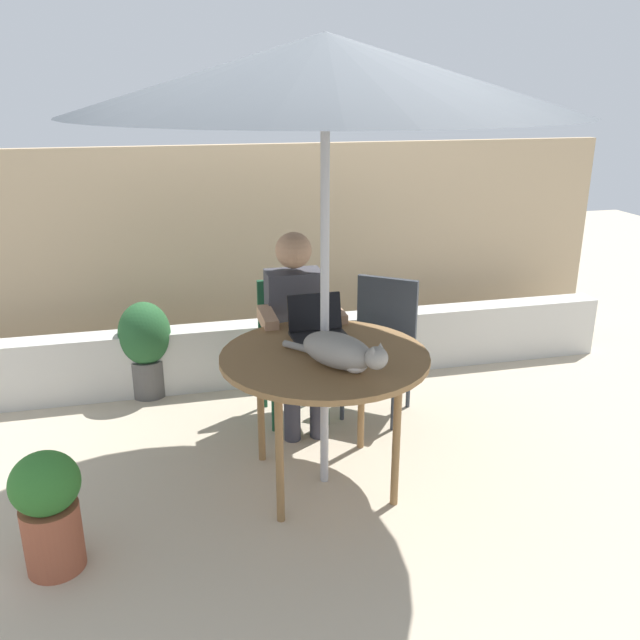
% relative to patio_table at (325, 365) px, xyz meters
% --- Properties ---
extents(ground_plane, '(14.00, 14.00, 0.00)m').
position_rel_patio_table_xyz_m(ground_plane, '(0.00, 0.00, -0.69)').
color(ground_plane, '#BCAD93').
extents(fence_back, '(5.62, 0.08, 1.63)m').
position_rel_patio_table_xyz_m(fence_back, '(0.00, 2.00, 0.13)').
color(fence_back, tan).
rests_on(fence_back, ground).
extents(planter_wall_low, '(5.06, 0.20, 0.45)m').
position_rel_patio_table_xyz_m(planter_wall_low, '(0.00, 1.37, -0.46)').
color(planter_wall_low, beige).
rests_on(planter_wall_low, ground).
extents(patio_table, '(1.07, 1.07, 0.74)m').
position_rel_patio_table_xyz_m(patio_table, '(0.00, 0.00, 0.00)').
color(patio_table, olive).
rests_on(patio_table, ground).
extents(patio_umbrella, '(2.33, 2.33, 2.26)m').
position_rel_patio_table_xyz_m(patio_umbrella, '(0.00, 0.00, 1.40)').
color(patio_umbrella, '#B7B7BC').
rests_on(patio_umbrella, ground).
extents(chair_occupied, '(0.40, 0.40, 0.88)m').
position_rel_patio_table_xyz_m(chair_occupied, '(0.00, 0.87, -0.17)').
color(chair_occupied, '#194C2D').
rests_on(chair_occupied, ground).
extents(chair_empty, '(0.56, 0.56, 0.88)m').
position_rel_patio_table_xyz_m(chair_empty, '(0.57, 0.76, -0.17)').
color(chair_empty, '#33383F').
rests_on(chair_empty, ground).
extents(person_seated, '(0.48, 0.48, 1.22)m').
position_rel_patio_table_xyz_m(person_seated, '(0.00, 0.71, -0.00)').
color(person_seated, '#3F3F47').
rests_on(person_seated, ground).
extents(laptop, '(0.31, 0.26, 0.21)m').
position_rel_patio_table_xyz_m(laptop, '(0.03, 0.28, 0.12)').
color(laptop, black).
rests_on(laptop, patio_table).
extents(cat, '(0.41, 0.56, 0.17)m').
position_rel_patio_table_xyz_m(cat, '(0.04, -0.19, 0.14)').
color(cat, gray).
rests_on(cat, patio_table).
extents(potted_plant_near_fence, '(0.35, 0.35, 0.67)m').
position_rel_patio_table_xyz_m(potted_plant_near_fence, '(-0.92, 1.33, -0.31)').
color(potted_plant_near_fence, '#595654').
rests_on(potted_plant_near_fence, ground).
extents(potted_plant_by_chair, '(0.30, 0.30, 0.57)m').
position_rel_patio_table_xyz_m(potted_plant_by_chair, '(-1.33, -0.39, -0.38)').
color(potted_plant_by_chair, '#9E5138').
rests_on(potted_plant_by_chair, ground).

